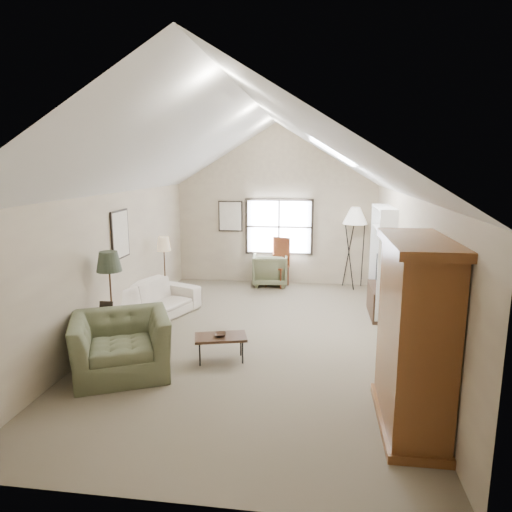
# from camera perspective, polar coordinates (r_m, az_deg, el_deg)

# --- Properties ---
(room_shell) EXTENTS (5.01, 8.01, 4.00)m
(room_shell) POSITION_cam_1_polar(r_m,az_deg,el_deg) (7.53, -0.42, 13.01)
(room_shell) COLOR #726652
(room_shell) RESTS_ON ground
(window) EXTENTS (1.72, 0.08, 1.42)m
(window) POSITION_cam_1_polar(r_m,az_deg,el_deg) (11.55, 2.90, 3.66)
(window) COLOR black
(window) RESTS_ON room_shell
(skylight) EXTENTS (0.80, 1.20, 0.52)m
(skylight) POSITION_cam_1_polar(r_m,az_deg,el_deg) (8.36, 9.58, 12.77)
(skylight) COLOR white
(skylight) RESTS_ON room_shell
(wall_art) EXTENTS (1.97, 3.71, 0.88)m
(wall_art) POSITION_cam_1_polar(r_m,az_deg,el_deg) (9.92, -9.61, 3.87)
(wall_art) COLOR black
(wall_art) RESTS_ON room_shell
(armoire) EXTENTS (0.60, 1.50, 2.20)m
(armoire) POSITION_cam_1_polar(r_m,az_deg,el_deg) (5.50, 19.14, -9.38)
(armoire) COLOR brown
(armoire) RESTS_ON ground
(tv_alcove) EXTENTS (0.32, 1.30, 2.10)m
(tv_alcove) POSITION_cam_1_polar(r_m,az_deg,el_deg) (9.32, 15.44, -0.46)
(tv_alcove) COLOR white
(tv_alcove) RESTS_ON ground
(media_console) EXTENTS (0.34, 1.18, 0.60)m
(media_console) POSITION_cam_1_polar(r_m,az_deg,el_deg) (9.52, 15.06, -5.47)
(media_console) COLOR #382316
(media_console) RESTS_ON ground
(tv_panel) EXTENTS (0.05, 0.90, 0.55)m
(tv_panel) POSITION_cam_1_polar(r_m,az_deg,el_deg) (9.36, 15.25, -1.83)
(tv_panel) COLOR black
(tv_panel) RESTS_ON media_console
(sofa) EXTENTS (1.75, 2.58, 0.70)m
(sofa) POSITION_cam_1_polar(r_m,az_deg,el_deg) (9.11, -13.70, -5.82)
(sofa) COLOR silver
(sofa) RESTS_ON ground
(armchair_near) EXTENTS (1.71, 1.63, 0.87)m
(armchair_near) POSITION_cam_1_polar(r_m,az_deg,el_deg) (6.97, -16.49, -10.62)
(armchair_near) COLOR #596144
(armchair_near) RESTS_ON ground
(armchair_far) EXTENTS (0.92, 0.94, 0.80)m
(armchair_far) POSITION_cam_1_polar(r_m,az_deg,el_deg) (11.50, 1.78, -1.69)
(armchair_far) COLOR #636949
(armchair_far) RESTS_ON ground
(coffee_table) EXTENTS (0.88, 0.63, 0.40)m
(coffee_table) POSITION_cam_1_polar(r_m,az_deg,el_deg) (7.21, -4.42, -11.43)
(coffee_table) COLOR #3C2A18
(coffee_table) RESTS_ON ground
(bowl) EXTENTS (0.23, 0.23, 0.05)m
(bowl) POSITION_cam_1_polar(r_m,az_deg,el_deg) (7.13, -4.45, -9.76)
(bowl) COLOR #392617
(bowl) RESTS_ON coffee_table
(side_table) EXTENTS (0.78, 0.78, 0.60)m
(side_table) POSITION_cam_1_polar(r_m,az_deg,el_deg) (7.75, -18.03, -9.54)
(side_table) COLOR #322014
(side_table) RESTS_ON ground
(side_chair) EXTENTS (0.61, 0.61, 1.21)m
(side_chair) POSITION_cam_1_polar(r_m,az_deg,el_deg) (11.34, 2.67, -0.82)
(side_chair) COLOR brown
(side_chair) RESTS_ON ground
(tripod_lamp) EXTENTS (0.75, 0.75, 2.03)m
(tripod_lamp) POSITION_cam_1_polar(r_m,az_deg,el_deg) (11.36, 12.13, 1.07)
(tripod_lamp) COLOR white
(tripod_lamp) RESTS_ON ground
(dark_lamp) EXTENTS (0.52, 0.52, 1.67)m
(dark_lamp) POSITION_cam_1_polar(r_m,az_deg,el_deg) (7.75, -17.64, -5.32)
(dark_lamp) COLOR #262C1F
(dark_lamp) RESTS_ON ground
(tan_lamp) EXTENTS (0.39, 0.39, 1.50)m
(tan_lamp) POSITION_cam_1_polar(r_m,az_deg,el_deg) (10.10, -11.34, -1.69)
(tan_lamp) COLOR tan
(tan_lamp) RESTS_ON ground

